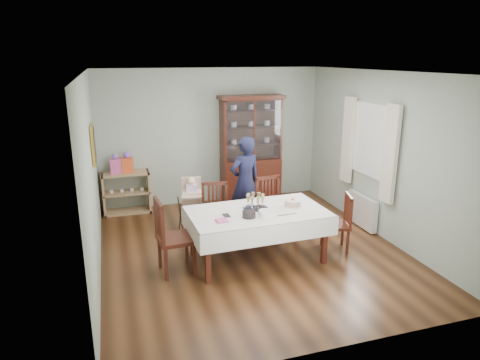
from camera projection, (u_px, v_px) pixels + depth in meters
name	position (u px, v px, depth m)	size (l,w,h in m)	color
floor	(251.00, 249.00, 6.70)	(5.00, 5.00, 0.00)	#593319
room_shell	(241.00, 136.00, 6.71)	(5.00, 5.00, 5.00)	#9EAA99
dining_table	(257.00, 235.00, 6.28)	(2.04, 1.22, 0.76)	#431710
china_cabinet	(251.00, 148.00, 8.67)	(1.30, 0.48, 2.18)	#431710
sideboard	(127.00, 192.00, 8.18)	(0.90, 0.38, 0.80)	tan
picture_frame	(93.00, 145.00, 6.34)	(0.04, 0.48, 0.58)	gold
window	(371.00, 140.00, 7.18)	(0.04, 1.02, 1.22)	white
curtain_left	(390.00, 154.00, 6.62)	(0.07, 0.30, 1.55)	silver
curtain_right	(348.00, 140.00, 7.75)	(0.07, 0.30, 1.55)	silver
radiator	(362.00, 211.00, 7.51)	(0.10, 0.80, 0.55)	white
chair_far_left	(216.00, 226.00, 6.85)	(0.51, 0.51, 0.98)	#431710
chair_far_right	(272.00, 220.00, 7.07)	(0.50, 0.50, 1.01)	#431710
chair_end_left	(175.00, 251.00, 5.92)	(0.53, 0.53, 1.07)	#431710
chair_end_right	(336.00, 234.00, 6.62)	(0.50, 0.50, 0.89)	#431710
woman	(245.00, 182.00, 7.45)	(0.59, 0.38, 1.61)	black
high_chair	(192.00, 211.00, 7.24)	(0.51, 0.51, 0.99)	black
champagne_tray	(255.00, 205.00, 6.23)	(0.37, 0.37, 0.23)	silver
birthday_cake	(293.00, 203.00, 6.34)	(0.27, 0.27, 0.19)	white
plate_stack_dark	(249.00, 214.00, 5.92)	(0.19, 0.19, 0.09)	black
plate_stack_white	(266.00, 214.00, 5.94)	(0.21, 0.21, 0.09)	white
napkin_stack	(222.00, 221.00, 5.78)	(0.15, 0.15, 0.02)	#DE5196
cutlery	(224.00, 216.00, 5.97)	(0.12, 0.17, 0.01)	silver
cake_knife	(287.00, 214.00, 6.02)	(0.31, 0.03, 0.01)	silver
gift_bag_pink	(116.00, 165.00, 7.96)	(0.20, 0.13, 0.38)	#DE5196
gift_bag_orange	(127.00, 163.00, 8.02)	(0.22, 0.16, 0.40)	#E65124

